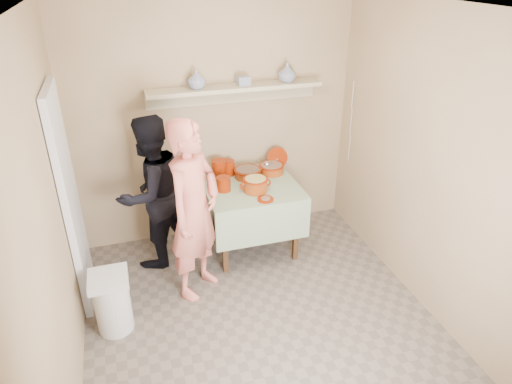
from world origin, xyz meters
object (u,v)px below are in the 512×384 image
object	(u,v)px
person_cook	(194,211)
trash_bin	(112,302)
serving_table	(250,194)
cazuela_rice	(256,184)
person_helper	(152,193)

from	to	relation	value
person_cook	trash_bin	distance (m)	1.03
person_cook	trash_bin	bearing A→B (deg)	155.97
serving_table	cazuela_rice	distance (m)	0.26
person_cook	serving_table	bearing A→B (deg)	-7.31
person_cook	cazuela_rice	xyz separation A→B (m)	(0.69, 0.39, -0.01)
serving_table	cazuela_rice	world-z (taller)	cazuela_rice
serving_table	trash_bin	bearing A→B (deg)	-149.27
person_helper	serving_table	bearing A→B (deg)	142.82
serving_table	trash_bin	distance (m)	1.76
person_cook	person_helper	size ratio (longest dim) A/B	1.08
person_helper	serving_table	world-z (taller)	person_helper
person_helper	cazuela_rice	xyz separation A→B (m)	(1.02, -0.20, 0.05)
cazuela_rice	trash_bin	world-z (taller)	cazuela_rice
trash_bin	person_cook	bearing A→B (deg)	22.26
person_cook	trash_bin	xyz separation A→B (m)	(-0.79, -0.33, -0.58)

